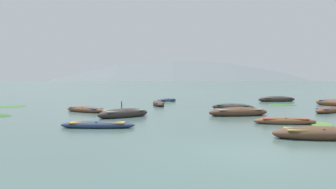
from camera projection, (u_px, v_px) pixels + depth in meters
ground_plane at (178, 81)px, 1507.59m from camera, size 6000.00×6000.00×0.00m
mountain_1 at (30, 59)px, 2184.46m from camera, size 1030.41×1030.41×290.49m
mountain_2 at (175, 28)px, 1834.55m from camera, size 1893.56×1893.56×601.99m
rowboat_0 at (86, 110)px, 22.28m from camera, size 3.51×2.60×0.48m
rowboat_1 at (238, 112)px, 19.97m from camera, size 3.99×2.04×0.66m
rowboat_2 at (285, 121)px, 16.15m from camera, size 3.13×1.09×0.44m
rowboat_3 at (167, 100)px, 32.94m from camera, size 2.40×2.89×0.42m
rowboat_6 at (123, 114)px, 19.14m from camera, size 3.29×2.99×0.65m
rowboat_8 at (158, 104)px, 28.06m from camera, size 1.51×3.69×0.51m
rowboat_9 at (320, 134)px, 12.05m from camera, size 3.57×1.31×0.57m
rowboat_10 at (328, 110)px, 21.86m from camera, size 2.89×2.75×0.50m
rowboat_11 at (233, 107)px, 24.15m from camera, size 3.31×1.98×0.57m
rowboat_12 at (277, 99)px, 33.49m from camera, size 4.33×2.21×0.69m
rowboat_13 at (98, 125)px, 14.85m from camera, size 3.45×0.88×0.39m
mooring_buoy at (122, 112)px, 21.46m from camera, size 0.39×0.39×0.91m
weed_patch_0 at (12, 106)px, 26.94m from camera, size 2.27×2.51×0.14m
weed_patch_1 at (159, 102)px, 32.95m from camera, size 2.95×2.37×0.14m
weed_patch_2 at (166, 101)px, 34.73m from camera, size 2.34×1.35×0.14m
weed_patch_4 at (282, 105)px, 28.75m from camera, size 3.49×3.47×0.14m
weed_patch_5 at (321, 124)px, 15.98m from camera, size 1.65×2.16×0.14m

